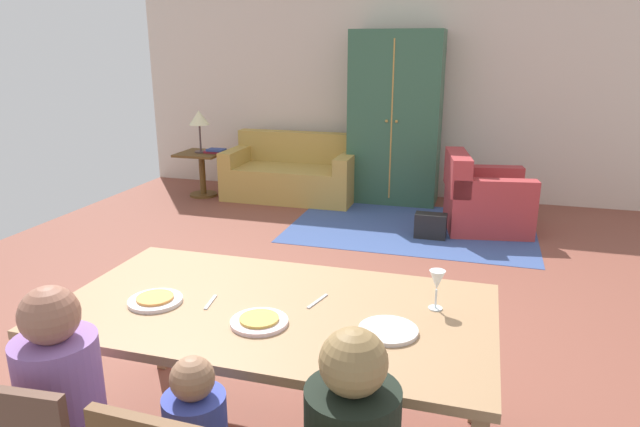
% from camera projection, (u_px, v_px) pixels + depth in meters
% --- Properties ---
extents(ground_plane, '(7.18, 6.50, 0.02)m').
position_uv_depth(ground_plane, '(333.00, 291.00, 4.58)').
color(ground_plane, brown).
extents(back_wall, '(7.18, 0.10, 2.70)m').
position_uv_depth(back_wall, '(400.00, 91.00, 7.23)').
color(back_wall, beige).
rests_on(back_wall, ground_plane).
extents(dining_table, '(1.98, 1.07, 0.76)m').
position_uv_depth(dining_table, '(275.00, 318.00, 2.60)').
color(dining_table, '#A37A53').
rests_on(dining_table, ground_plane).
extents(plate_near_man, '(0.25, 0.25, 0.02)m').
position_uv_depth(plate_near_man, '(155.00, 301.00, 2.62)').
color(plate_near_man, white).
rests_on(plate_near_man, dining_table).
extents(pizza_near_man, '(0.17, 0.17, 0.01)m').
position_uv_depth(pizza_near_man, '(155.00, 298.00, 2.61)').
color(pizza_near_man, '#E79645').
rests_on(pizza_near_man, plate_near_man).
extents(plate_near_child, '(0.25, 0.25, 0.02)m').
position_uv_depth(plate_near_child, '(259.00, 322.00, 2.41)').
color(plate_near_child, white).
rests_on(plate_near_child, dining_table).
extents(pizza_near_child, '(0.17, 0.17, 0.01)m').
position_uv_depth(pizza_near_child, '(259.00, 319.00, 2.41)').
color(pizza_near_child, gold).
rests_on(pizza_near_child, plate_near_child).
extents(plate_near_woman, '(0.25, 0.25, 0.02)m').
position_uv_depth(plate_near_woman, '(388.00, 331.00, 2.34)').
color(plate_near_woman, silver).
rests_on(plate_near_woman, dining_table).
extents(wine_glass, '(0.07, 0.07, 0.19)m').
position_uv_depth(wine_glass, '(437.00, 282.00, 2.52)').
color(wine_glass, silver).
rests_on(wine_glass, dining_table).
extents(fork, '(0.04, 0.15, 0.01)m').
position_uv_depth(fork, '(211.00, 302.00, 2.61)').
color(fork, silver).
rests_on(fork, dining_table).
extents(knife, '(0.06, 0.17, 0.01)m').
position_uv_depth(knife, '(318.00, 301.00, 2.62)').
color(knife, silver).
rests_on(knife, dining_table).
extents(area_rug, '(2.60, 1.80, 0.01)m').
position_uv_depth(area_rug, '(412.00, 227.00, 6.16)').
color(area_rug, '#3B528E').
rests_on(area_rug, ground_plane).
extents(couch, '(1.68, 0.86, 0.82)m').
position_uv_depth(couch, '(293.00, 175.00, 7.32)').
color(couch, tan).
rests_on(couch, ground_plane).
extents(armchair, '(0.99, 0.98, 0.82)m').
position_uv_depth(armchair, '(483.00, 200.00, 6.05)').
color(armchair, '#AA3638').
rests_on(armchair, ground_plane).
extents(armoire, '(1.10, 0.59, 2.10)m').
position_uv_depth(armoire, '(395.00, 118.00, 6.95)').
color(armoire, '#325C43').
rests_on(armoire, ground_plane).
extents(side_table, '(0.56, 0.56, 0.58)m').
position_uv_depth(side_table, '(202.00, 168.00, 7.37)').
color(side_table, brown).
rests_on(side_table, ground_plane).
extents(table_lamp, '(0.26, 0.26, 0.54)m').
position_uv_depth(table_lamp, '(199.00, 119.00, 7.19)').
color(table_lamp, '#4A3837').
rests_on(table_lamp, side_table).
extents(book_lower, '(0.22, 0.16, 0.03)m').
position_uv_depth(book_lower, '(214.00, 152.00, 7.29)').
color(book_lower, maroon).
rests_on(book_lower, side_table).
extents(book_upper, '(0.22, 0.16, 0.03)m').
position_uv_depth(book_upper, '(216.00, 150.00, 7.26)').
color(book_upper, '#2F4289').
rests_on(book_upper, book_lower).
extents(handbag, '(0.32, 0.16, 0.26)m').
position_uv_depth(handbag, '(430.00, 226.00, 5.79)').
color(handbag, black).
rests_on(handbag, ground_plane).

